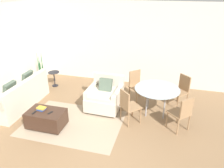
% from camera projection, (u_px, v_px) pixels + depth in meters
% --- Properties ---
extents(ground_plane, '(20.00, 20.00, 0.00)m').
position_uv_depth(ground_plane, '(99.00, 154.00, 4.53)').
color(ground_plane, brown).
extents(wall_back, '(12.00, 0.06, 2.75)m').
position_uv_depth(wall_back, '(133.00, 44.00, 7.26)').
color(wall_back, beige).
rests_on(wall_back, ground_plane).
extents(wall_left, '(0.06, 12.00, 2.75)m').
position_uv_depth(wall_left, '(1.00, 56.00, 6.06)').
color(wall_left, beige).
rests_on(wall_left, ground_plane).
extents(area_rug, '(2.41, 1.75, 0.01)m').
position_uv_depth(area_rug, '(73.00, 123.00, 5.53)').
color(area_rug, gray).
rests_on(area_rug, ground_plane).
extents(couch, '(0.82, 1.93, 0.90)m').
position_uv_depth(couch, '(19.00, 97.00, 6.18)').
color(couch, beige).
rests_on(couch, ground_plane).
extents(armchair, '(0.91, 0.97, 0.89)m').
position_uv_depth(armchair, '(105.00, 97.00, 6.08)').
color(armchair, beige).
rests_on(armchair, ground_plane).
extents(ottoman, '(0.89, 0.57, 0.43)m').
position_uv_depth(ottoman, '(46.00, 118.00, 5.30)').
color(ottoman, '#382319').
rests_on(ottoman, ground_plane).
extents(book_stack, '(0.22, 0.19, 0.07)m').
position_uv_depth(book_stack, '(41.00, 108.00, 5.28)').
color(book_stack, '#2D478C').
rests_on(book_stack, ottoman).
extents(tv_remote_primary, '(0.09, 0.14, 0.01)m').
position_uv_depth(tv_remote_primary, '(50.00, 113.00, 5.16)').
color(tv_remote_primary, black).
rests_on(tv_remote_primary, ottoman).
extents(tv_remote_secondary, '(0.05, 0.14, 0.01)m').
position_uv_depth(tv_remote_secondary, '(34.00, 113.00, 5.16)').
color(tv_remote_secondary, black).
rests_on(tv_remote_secondary, ottoman).
extents(potted_plant, '(0.36, 0.36, 1.28)m').
position_uv_depth(potted_plant, '(42.00, 77.00, 7.56)').
color(potted_plant, brown).
rests_on(potted_plant, ground_plane).
extents(side_table, '(0.38, 0.38, 0.51)m').
position_uv_depth(side_table, '(54.00, 76.00, 7.40)').
color(side_table, black).
rests_on(side_table, ground_plane).
extents(dining_table, '(1.17, 1.17, 0.73)m').
position_uv_depth(dining_table, '(157.00, 91.00, 5.69)').
color(dining_table, '#99A8AD').
rests_on(dining_table, ground_plane).
extents(dining_chair_near_left, '(0.59, 0.59, 0.90)m').
position_uv_depth(dining_chair_near_left, '(128.00, 105.00, 5.34)').
color(dining_chair_near_left, '#93704C').
rests_on(dining_chair_near_left, ground_plane).
extents(dining_chair_near_right, '(0.59, 0.59, 0.90)m').
position_uv_depth(dining_chair_near_right, '(182.00, 112.00, 5.04)').
color(dining_chair_near_right, '#93704C').
rests_on(dining_chair_near_right, ground_plane).
extents(dining_chair_far_left, '(0.59, 0.59, 0.90)m').
position_uv_depth(dining_chair_far_left, '(137.00, 84.00, 6.46)').
color(dining_chair_far_left, '#93704C').
rests_on(dining_chair_far_left, ground_plane).
extents(dining_chair_far_right, '(0.59, 0.59, 0.90)m').
position_uv_depth(dining_chair_far_right, '(181.00, 89.00, 6.16)').
color(dining_chair_far_right, '#93704C').
rests_on(dining_chair_far_right, ground_plane).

